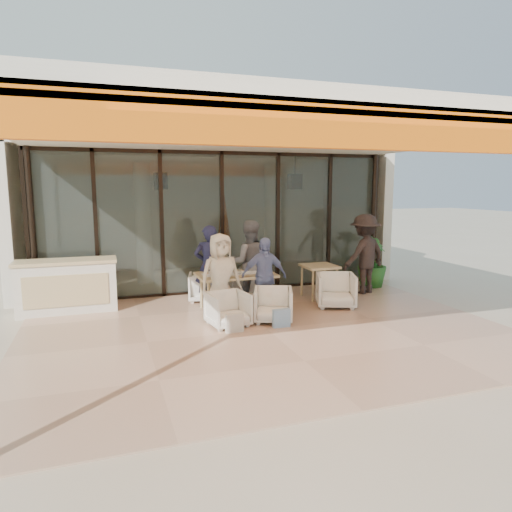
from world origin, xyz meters
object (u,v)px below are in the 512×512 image
at_px(standing_woman, 364,254).
at_px(potted_palm, 372,261).
at_px(chair_near_right, 273,303).
at_px(side_chair, 336,289).
at_px(diner_cream, 221,277).
at_px(host_counter, 67,286).
at_px(dining_table, 235,276).
at_px(chair_far_left, 205,286).
at_px(chair_near_left, 228,308).
at_px(diner_periwinkle, 264,276).
at_px(chair_far_right, 242,282).
at_px(diner_navy, 209,266).
at_px(side_table, 319,270).
at_px(diner_grey, 249,262).

relative_size(standing_woman, potted_palm, 1.41).
relative_size(chair_near_right, side_chair, 0.90).
bearing_deg(diner_cream, potted_palm, 12.35).
xyz_separation_m(host_counter, standing_woman, (6.27, -0.46, 0.38)).
bearing_deg(dining_table, standing_woman, 7.92).
xyz_separation_m(chair_far_left, potted_palm, (4.12, 0.02, 0.31)).
xyz_separation_m(chair_far_left, side_chair, (2.40, -1.36, 0.05)).
distance_m(chair_near_left, chair_near_right, 0.84).
xyz_separation_m(dining_table, diner_periwinkle, (0.43, -0.46, 0.06)).
bearing_deg(chair_far_right, chair_far_left, -1.70).
relative_size(diner_cream, side_chair, 2.07).
distance_m(diner_navy, potted_palm, 4.16).
xyz_separation_m(dining_table, chair_far_left, (-0.41, 0.94, -0.35)).
relative_size(side_table, standing_woman, 0.41).
bearing_deg(potted_palm, diner_navy, -172.82).
distance_m(chair_far_right, diner_grey, 0.72).
xyz_separation_m(chair_far_right, diner_cream, (-0.84, -1.40, 0.44)).
bearing_deg(dining_table, side_table, 9.57).
relative_size(chair_far_right, diner_cream, 0.45).
distance_m(side_table, side_chair, 0.79).
bearing_deg(side_chair, diner_cream, -157.84).
bearing_deg(chair_far_left, diner_periwinkle, 134.68).
height_order(host_counter, diner_navy, diner_navy).
bearing_deg(diner_navy, diner_periwinkle, 144.18).
bearing_deg(potted_palm, chair_far_right, -179.66).
relative_size(chair_far_left, chair_far_right, 0.95).
height_order(chair_far_left, diner_cream, diner_cream).
relative_size(host_counter, chair_near_left, 2.73).
relative_size(chair_far_left, diner_grey, 0.39).
height_order(diner_grey, side_chair, diner_grey).
xyz_separation_m(chair_far_left, diner_navy, (0.00, -0.50, 0.50)).
distance_m(chair_near_left, diner_periwinkle, 1.06).
bearing_deg(chair_far_left, diner_navy, 103.72).
xyz_separation_m(chair_far_left, chair_near_right, (0.84, -1.90, 0.01)).
xyz_separation_m(chair_near_right, potted_palm, (3.28, 1.92, 0.30)).
bearing_deg(potted_palm, chair_far_left, -179.73).
xyz_separation_m(chair_near_left, diner_grey, (0.84, 1.40, 0.53)).
distance_m(chair_near_left, potted_palm, 4.56).
bearing_deg(side_chair, chair_near_left, -146.10).
bearing_deg(standing_woman, potted_palm, -152.75).
distance_m(diner_grey, side_chair, 1.84).
xyz_separation_m(host_counter, chair_far_right, (3.54, 0.04, -0.18)).
bearing_deg(diner_navy, potted_palm, -161.66).
height_order(diner_periwinkle, standing_woman, standing_woman).
height_order(chair_near_left, diner_grey, diner_grey).
relative_size(host_counter, side_table, 2.48).
height_order(host_counter, chair_near_right, host_counter).
height_order(chair_far_left, chair_near_right, chair_near_right).
bearing_deg(host_counter, diner_navy, -9.58).
distance_m(side_chair, potted_palm, 2.22).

